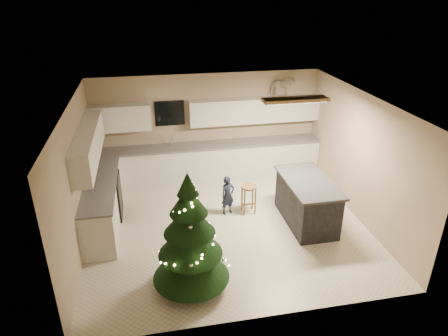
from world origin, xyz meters
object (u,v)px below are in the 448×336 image
(toddler, at_px, (228,195))
(rocking_horse, at_px, (282,86))
(island, at_px, (307,201))
(bar_stool, at_px, (249,193))
(christmas_tree, at_px, (190,242))

(toddler, height_order, rocking_horse, rocking_horse)
(island, height_order, bar_stool, island)
(bar_stool, relative_size, rocking_horse, 1.06)
(rocking_horse, bearing_deg, toddler, 129.96)
(christmas_tree, bearing_deg, bar_stool, 54.26)
(toddler, bearing_deg, bar_stool, -25.57)
(toddler, distance_m, rocking_horse, 3.10)
(bar_stool, height_order, toddler, toddler)
(toddler, relative_size, rocking_horse, 1.45)
(christmas_tree, distance_m, rocking_horse, 4.99)
(island, bearing_deg, bar_stool, 150.87)
(island, distance_m, bar_stool, 1.22)
(bar_stool, distance_m, toddler, 0.45)
(bar_stool, distance_m, rocking_horse, 2.88)
(bar_stool, xyz_separation_m, rocking_horse, (1.27, 1.87, 1.78))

